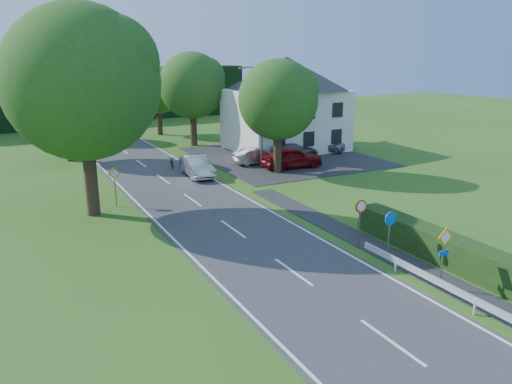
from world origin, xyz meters
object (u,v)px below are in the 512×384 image
motorcycle (172,162)px  streetlight (260,112)px  parasol (282,140)px  parked_car_silver_a (258,156)px  parked_car_grey (293,150)px  moving_car (197,166)px  parked_car_red (292,157)px  parked_car_silver_b (338,144)px

motorcycle → streetlight: bearing=-12.0°
motorcycle → parasol: bearing=24.1°
parked_car_silver_a → parked_car_grey: size_ratio=0.89×
streetlight → parasol: 7.81m
parked_car_grey → streetlight: bearing=123.2°
motorcycle → parked_car_grey: bearing=8.6°
moving_car → parked_car_red: bearing=-2.4°
streetlight → parked_car_red: bearing=-27.8°
parked_car_silver_a → parked_car_silver_b: (9.42, 1.67, -0.07)m
motorcycle → parked_car_silver_a: parked_car_silver_a is taller
parked_car_red → parked_car_grey: parked_car_red is taller
streetlight → motorcycle: (-6.29, 3.22, -3.93)m
streetlight → parked_car_red: 4.39m
parked_car_red → parked_car_silver_a: parked_car_red is taller
parked_car_grey → parked_car_silver_a: bearing=107.8°
parked_car_red → parasol: (2.74, 6.19, 0.26)m
moving_car → parked_car_silver_a: moving_car is taller
streetlight → parked_car_silver_a: size_ratio=1.97×
motorcycle → parasol: parasol is taller
parked_car_grey → parasol: size_ratio=1.87×
streetlight → parked_car_silver_a: bearing=69.2°
motorcycle → parked_car_silver_a: size_ratio=0.46×
parked_car_red → parasol: size_ratio=2.03×
parked_car_silver_a → parasol: (4.47, 3.63, 0.43)m
parasol → parked_car_silver_a: bearing=-140.9°
parked_car_silver_a → parasol: size_ratio=1.66×
streetlight → parked_car_silver_b: bearing=17.0°
streetlight → parked_car_grey: (4.36, 2.00, -3.76)m
parked_car_silver_a → streetlight: bearing=164.3°
parked_car_silver_b → streetlight: bearing=75.8°
moving_car → parked_car_silver_b: bearing=16.5°
motorcycle → parked_car_red: 9.62m
moving_car → parked_car_grey: bearing=17.3°
parasol → motorcycle: bearing=-171.0°
streetlight → motorcycle: bearing=152.9°
parked_car_silver_a → moving_car: bearing=110.0°
moving_car → parked_car_grey: size_ratio=1.01×
moving_car → parked_car_silver_a: bearing=19.5°
parked_car_red → parked_car_silver_b: (7.69, 4.23, -0.24)m
moving_car → parked_car_silver_b: (15.45, 3.28, -0.16)m
streetlight → parked_car_silver_b: (9.94, 3.04, -3.82)m
parked_car_grey → parked_car_silver_b: (5.58, 1.04, -0.06)m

